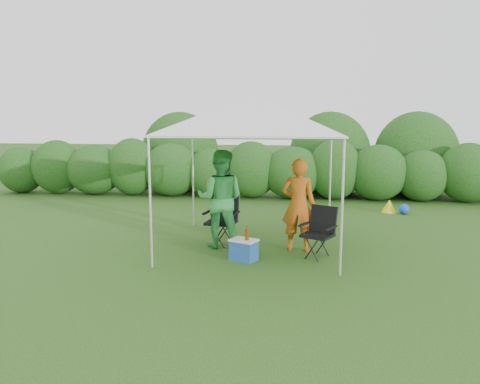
# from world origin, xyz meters

# --- Properties ---
(ground) EXTENTS (70.00, 70.00, 0.00)m
(ground) POSITION_xyz_m (0.00, 0.00, 0.00)
(ground) COLOR #325C1C
(hedge) EXTENTS (17.82, 1.53, 1.80)m
(hedge) POSITION_xyz_m (0.11, 6.00, 0.83)
(hedge) COLOR #27581C
(hedge) RESTS_ON ground
(canopy) EXTENTS (3.10, 3.10, 2.83)m
(canopy) POSITION_xyz_m (0.00, 0.50, 2.46)
(canopy) COLOR silver
(canopy) RESTS_ON ground
(chair_right) EXTENTS (0.69, 0.67, 0.89)m
(chair_right) POSITION_xyz_m (1.22, -0.02, 0.50)
(chair_right) COLOR black
(chair_right) RESTS_ON ground
(chair_left) EXTENTS (0.68, 0.63, 0.99)m
(chair_left) POSITION_xyz_m (-0.60, 0.61, 0.56)
(chair_left) COLOR black
(chair_left) RESTS_ON ground
(man) EXTENTS (0.67, 0.49, 1.69)m
(man) POSITION_xyz_m (0.84, 0.30, 0.85)
(man) COLOR #BF5715
(man) RESTS_ON ground
(woman) EXTENTS (0.90, 0.71, 1.83)m
(woman) POSITION_xyz_m (-0.60, 0.37, 0.92)
(woman) COLOR green
(woman) RESTS_ON ground
(cooler) EXTENTS (0.53, 0.47, 0.37)m
(cooler) POSITION_xyz_m (-0.07, -0.43, 0.19)
(cooler) COLOR #2452A6
(cooler) RESTS_ON ground
(bottle) EXTENTS (0.06, 0.06, 0.24)m
(bottle) POSITION_xyz_m (-0.01, -0.47, 0.49)
(bottle) COLOR #592D0C
(bottle) RESTS_ON cooler
(lawn_toy) EXTENTS (0.65, 0.54, 0.33)m
(lawn_toy) POSITION_xyz_m (3.24, 4.14, 0.15)
(lawn_toy) COLOR yellow
(lawn_toy) RESTS_ON ground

